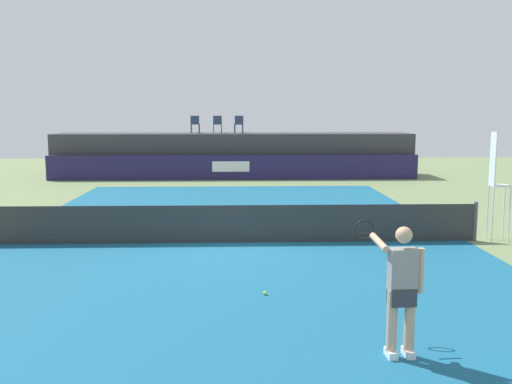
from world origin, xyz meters
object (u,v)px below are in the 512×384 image
at_px(spectator_chair_far_left, 195,123).
at_px(tennis_ball, 265,293).
at_px(net_post_far, 475,221).
at_px(umpire_chair, 496,179).
at_px(tennis_player, 401,286).
at_px(spectator_chair_left, 217,123).
at_px(spectator_chair_center, 239,123).

bearing_deg(spectator_chair_far_left, tennis_ball, -82.36).
bearing_deg(net_post_far, umpire_chair, 1.58).
xyz_separation_m(spectator_chair_far_left, umpire_chair, (8.66, -15.42, -1.11)).
relative_size(umpire_chair, net_post_far, 2.76).
bearing_deg(umpire_chair, net_post_far, -178.42).
xyz_separation_m(net_post_far, tennis_player, (-3.89, -6.79, 0.46)).
bearing_deg(spectator_chair_left, tennis_player, -81.94).
height_order(net_post_far, tennis_player, tennis_player).
distance_m(spectator_chair_far_left, spectator_chair_center, 2.26).
height_order(spectator_chair_center, tennis_ball, spectator_chair_center).
bearing_deg(umpire_chair, spectator_chair_far_left, 119.31).
bearing_deg(net_post_far, spectator_chair_center, 111.37).
xyz_separation_m(spectator_chair_left, tennis_player, (3.15, -22.24, -1.73)).
bearing_deg(spectator_chair_far_left, tennis_player, -79.06).
height_order(spectator_chair_left, tennis_player, spectator_chair_left).
xyz_separation_m(spectator_chair_center, tennis_player, (2.05, -21.97, -1.73)).
height_order(umpire_chair, tennis_player, umpire_chair).
bearing_deg(tennis_player, spectator_chair_center, 95.34).
bearing_deg(spectator_chair_center, tennis_player, -84.66).
bearing_deg(spectator_chair_left, net_post_far, -65.50).
bearing_deg(spectator_chair_far_left, net_post_far, -62.07).
relative_size(spectator_chair_far_left, tennis_player, 0.50).
bearing_deg(spectator_chair_far_left, spectator_chair_center, -6.40).
height_order(spectator_chair_center, tennis_player, spectator_chair_center).
bearing_deg(spectator_chair_far_left, umpire_chair, -60.69).
relative_size(spectator_chair_far_left, umpire_chair, 0.32).
bearing_deg(spectator_chair_left, tennis_ball, -85.67).
height_order(umpire_chair, net_post_far, umpire_chair).
distance_m(umpire_chair, tennis_ball, 7.50).
distance_m(spectator_chair_left, tennis_player, 22.53).
relative_size(spectator_chair_center, tennis_ball, 13.06).
relative_size(net_post_far, tennis_player, 0.56).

